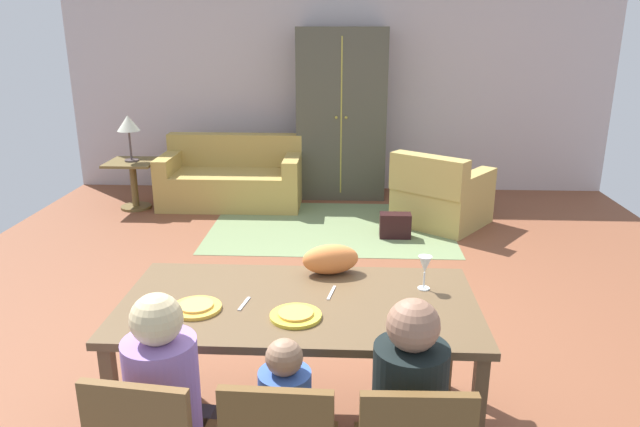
{
  "coord_description": "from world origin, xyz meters",
  "views": [
    {
      "loc": [
        0.16,
        -3.85,
        2.1
      ],
      "look_at": [
        -0.03,
        0.07,
        0.85
      ],
      "focal_mm": 33.11,
      "sensor_mm": 36.0,
      "label": 1
    }
  ],
  "objects_px": {
    "dining_table": "(299,313)",
    "plate_near_child": "(296,316)",
    "side_table": "(133,178)",
    "couch": "(232,180)",
    "armchair": "(440,197)",
    "person_woman": "(406,427)",
    "handbag": "(395,226)",
    "plate_near_man": "(196,308)",
    "table_lamp": "(128,125)",
    "cat": "(331,259)",
    "armoire": "(342,114)",
    "wine_glass": "(425,266)",
    "person_man": "(170,420)"
  },
  "relations": [
    {
      "from": "cat",
      "to": "handbag",
      "type": "bearing_deg",
      "value": 64.29
    },
    {
      "from": "side_table",
      "to": "handbag",
      "type": "height_order",
      "value": "side_table"
    },
    {
      "from": "plate_near_man",
      "to": "couch",
      "type": "distance_m",
      "value": 4.44
    },
    {
      "from": "cat",
      "to": "table_lamp",
      "type": "bearing_deg",
      "value": 110.72
    },
    {
      "from": "person_woman",
      "to": "cat",
      "type": "height_order",
      "value": "person_woman"
    },
    {
      "from": "plate_near_man",
      "to": "plate_near_child",
      "type": "xyz_separation_m",
      "value": [
        0.5,
        -0.06,
        0.0
      ]
    },
    {
      "from": "plate_near_man",
      "to": "cat",
      "type": "xyz_separation_m",
      "value": [
        0.65,
        0.49,
        0.08
      ]
    },
    {
      "from": "wine_glass",
      "to": "dining_table",
      "type": "bearing_deg",
      "value": -164.62
    },
    {
      "from": "person_woman",
      "to": "handbag",
      "type": "bearing_deg",
      "value": 86.34
    },
    {
      "from": "table_lamp",
      "to": "person_man",
      "type": "bearing_deg",
      "value": -68.56
    },
    {
      "from": "couch",
      "to": "side_table",
      "type": "relative_size",
      "value": 2.91
    },
    {
      "from": "plate_near_child",
      "to": "cat",
      "type": "distance_m",
      "value": 0.57
    },
    {
      "from": "armoire",
      "to": "handbag",
      "type": "height_order",
      "value": "armoire"
    },
    {
      "from": "person_man",
      "to": "side_table",
      "type": "relative_size",
      "value": 1.91
    },
    {
      "from": "dining_table",
      "to": "side_table",
      "type": "xyz_separation_m",
      "value": [
        -2.32,
        3.99,
        -0.31
      ]
    },
    {
      "from": "wine_glass",
      "to": "person_woman",
      "type": "bearing_deg",
      "value": -100.6
    },
    {
      "from": "plate_near_man",
      "to": "armchair",
      "type": "xyz_separation_m",
      "value": [
        1.76,
        3.67,
        -0.45
      ]
    },
    {
      "from": "side_table",
      "to": "table_lamp",
      "type": "xyz_separation_m",
      "value": [
        0.0,
        0.0,
        0.63
      ]
    },
    {
      "from": "couch",
      "to": "armchair",
      "type": "height_order",
      "value": "same"
    },
    {
      "from": "dining_table",
      "to": "person_man",
      "type": "relative_size",
      "value": 1.64
    },
    {
      "from": "couch",
      "to": "side_table",
      "type": "distance_m",
      "value": 1.17
    },
    {
      "from": "wine_glass",
      "to": "side_table",
      "type": "height_order",
      "value": "wine_glass"
    },
    {
      "from": "plate_near_man",
      "to": "wine_glass",
      "type": "xyz_separation_m",
      "value": [
        1.15,
        0.3,
        0.12
      ]
    },
    {
      "from": "person_man",
      "to": "armoire",
      "type": "xyz_separation_m",
      "value": [
        0.64,
        5.36,
        0.54
      ]
    },
    {
      "from": "dining_table",
      "to": "handbag",
      "type": "relative_size",
      "value": 5.68
    },
    {
      "from": "dining_table",
      "to": "table_lamp",
      "type": "height_order",
      "value": "table_lamp"
    },
    {
      "from": "armchair",
      "to": "table_lamp",
      "type": "bearing_deg",
      "value": 172.93
    },
    {
      "from": "side_table",
      "to": "person_woman",
      "type": "bearing_deg",
      "value": -58.74
    },
    {
      "from": "plate_near_man",
      "to": "side_table",
      "type": "distance_m",
      "value": 4.51
    },
    {
      "from": "armoire",
      "to": "side_table",
      "type": "distance_m",
      "value": 2.66
    },
    {
      "from": "wine_glass",
      "to": "armoire",
      "type": "distance_m",
      "value": 4.56
    },
    {
      "from": "cat",
      "to": "couch",
      "type": "relative_size",
      "value": 0.19
    },
    {
      "from": "armchair",
      "to": "handbag",
      "type": "relative_size",
      "value": 3.74
    },
    {
      "from": "side_table",
      "to": "dining_table",
      "type": "bearing_deg",
      "value": -59.84
    },
    {
      "from": "person_woman",
      "to": "table_lamp",
      "type": "distance_m",
      "value": 5.45
    },
    {
      "from": "dining_table",
      "to": "plate_near_child",
      "type": "distance_m",
      "value": 0.2
    },
    {
      "from": "person_woman",
      "to": "cat",
      "type": "relative_size",
      "value": 3.47
    },
    {
      "from": "armchair",
      "to": "side_table",
      "type": "bearing_deg",
      "value": 172.93
    },
    {
      "from": "dining_table",
      "to": "person_man",
      "type": "height_order",
      "value": "person_man"
    },
    {
      "from": "plate_near_child",
      "to": "table_lamp",
      "type": "relative_size",
      "value": 0.46
    },
    {
      "from": "dining_table",
      "to": "side_table",
      "type": "bearing_deg",
      "value": 120.16
    },
    {
      "from": "plate_near_child",
      "to": "cat",
      "type": "xyz_separation_m",
      "value": [
        0.15,
        0.55,
        0.08
      ]
    },
    {
      "from": "couch",
      "to": "armoire",
      "type": "bearing_deg",
      "value": 19.19
    },
    {
      "from": "plate_near_child",
      "to": "armoire",
      "type": "height_order",
      "value": "armoire"
    },
    {
      "from": "table_lamp",
      "to": "armchair",
      "type": "bearing_deg",
      "value": -7.07
    },
    {
      "from": "side_table",
      "to": "table_lamp",
      "type": "distance_m",
      "value": 0.63
    },
    {
      "from": "armchair",
      "to": "armoire",
      "type": "xyz_separation_m",
      "value": [
        -1.11,
        1.16,
        0.73
      ]
    },
    {
      "from": "cat",
      "to": "armoire",
      "type": "bearing_deg",
      "value": 76.48
    },
    {
      "from": "cat",
      "to": "couch",
      "type": "height_order",
      "value": "cat"
    },
    {
      "from": "side_table",
      "to": "plate_near_man",
      "type": "bearing_deg",
      "value": -66.14
    }
  ]
}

